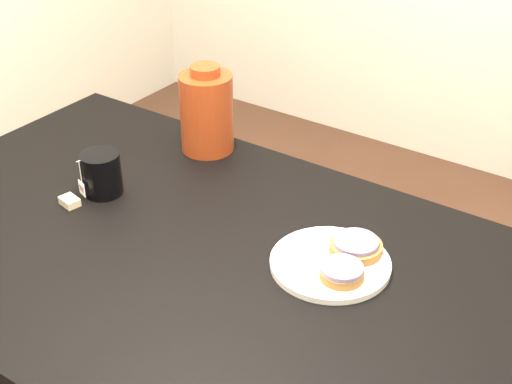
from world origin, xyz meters
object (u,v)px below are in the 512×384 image
table (180,274)px  bagel_package (207,112)px  bagel_back (356,246)px  mug (101,173)px  plate (330,262)px  teabag_pouch (70,201)px  bagel_front (342,272)px

table → bagel_package: size_ratio=6.23×
bagel_back → mug: mug is taller
table → bagel_back: bearing=27.0°
plate → bagel_back: bagel_back is taller
plate → teabag_pouch: 0.61m
plate → bagel_front: bagel_front is taller
bagel_back → bagel_front: (0.02, -0.09, 0.00)m
plate → bagel_back: 0.06m
plate → bagel_back: bearing=65.7°
table → plate: 0.33m
plate → bagel_package: 0.57m
table → bagel_back: 0.38m
bagel_back → bagel_front: bearing=-78.9°
plate → teabag_pouch: same height
bagel_package → mug: bearing=-102.4°
bagel_back → bagel_package: bagel_package is taller
plate → bagel_package: bearing=153.3°
bagel_front → table: bearing=-167.6°
bagel_front → teabag_pouch: (-0.64, -0.10, -0.02)m
table → teabag_pouch: bearing=-174.7°
mug → bagel_package: (0.07, 0.31, 0.05)m
table → plate: plate is taller
plate → mug: size_ratio=1.67×
plate → teabag_pouch: bearing=-167.0°
table → bagel_front: (0.34, 0.08, 0.11)m
table → plate: size_ratio=5.84×
plate → mug: mug is taller
table → mug: bearing=168.4°
table → teabag_pouch: 0.31m
bagel_back → mug: bearing=-169.5°
table → bagel_back: (0.33, 0.17, 0.11)m
bagel_back → table: bearing=-153.0°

